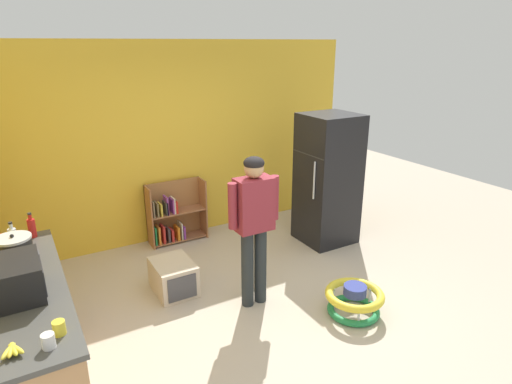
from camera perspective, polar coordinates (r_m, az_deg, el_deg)
ground_plane at (r=4.70m, az=2.05°, el=-15.33°), size 12.00×12.00×0.00m
back_wall at (r=6.12m, az=-9.55°, el=6.50°), size 5.20×0.06×2.70m
kitchen_counter at (r=4.04m, az=-27.64°, el=-16.44°), size 0.65×2.11×0.90m
refrigerator at (r=5.98m, az=9.42°, el=1.65°), size 0.73×0.68×1.78m
bookshelf at (r=6.15m, az=-10.86°, el=-3.18°), size 0.80×0.28×0.85m
standing_person at (r=4.37m, az=-0.26°, el=-3.56°), size 0.57×0.22×1.62m
baby_walker at (r=4.69m, az=12.80°, el=-13.67°), size 0.60×0.60×0.32m
pet_carrier at (r=5.01m, az=-10.81°, el=-10.92°), size 0.42×0.55×0.36m
microwave at (r=3.64m, az=-29.17°, el=-9.98°), size 0.37×0.48×0.28m
crock_pot at (r=4.17m, az=-29.20°, el=-6.67°), size 0.29×0.29×0.26m
banana_bunch at (r=3.10m, az=-29.43°, el=-17.65°), size 0.15×0.16×0.04m
clear_bottle at (r=4.48m, az=-29.36°, el=-5.21°), size 0.07×0.07×0.25m
ketchup_bottle at (r=4.63m, az=-27.43°, el=-4.15°), size 0.07×0.07×0.25m
red_cup at (r=4.62m, az=-30.60°, el=-5.47°), size 0.08×0.08×0.09m
yellow_cup at (r=3.13m, az=-24.50°, el=-15.96°), size 0.08×0.08×0.09m
white_cup at (r=3.04m, az=-25.67°, el=-17.27°), size 0.08×0.08×0.09m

